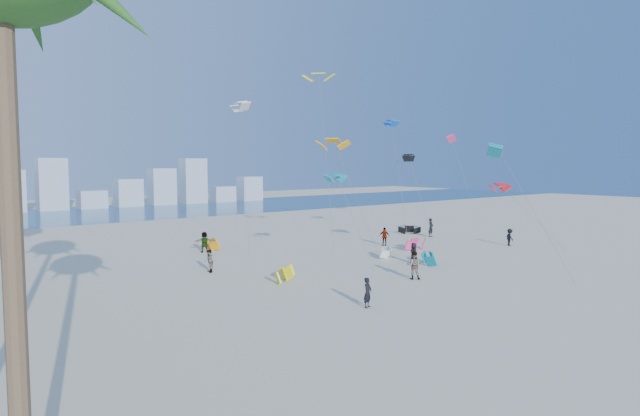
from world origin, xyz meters
TOP-DOWN VIEW (x-y plane):
  - ground at (0.00, 0.00)m, footprint 220.00×220.00m
  - ocean at (0.00, 72.00)m, footprint 220.00×220.00m
  - kitesurfer_near at (-1.88, 5.98)m, footprint 0.69×0.56m
  - kitesurfer_mid at (5.66, 9.36)m, footprint 1.15×1.15m
  - kitesurfers_far at (9.80, 21.03)m, footprint 28.88×16.15m
  - grounded_kites at (9.28, 19.14)m, footprint 27.65×20.43m
  - flying_kites at (14.65, 22.31)m, footprint 30.91×30.68m
  - distant_skyline at (-1.19, 82.00)m, footprint 85.00×3.00m

SIDE VIEW (x-z plane):
  - ground at x=0.00m, z-range 0.00..0.00m
  - ocean at x=0.00m, z-range 0.01..0.01m
  - grounded_kites at x=9.28m, z-range -0.02..0.89m
  - kitesurfer_near at x=-1.88m, z-range 0.00..1.63m
  - kitesurfers_far at x=9.80m, z-range -0.11..1.83m
  - kitesurfer_mid at x=5.66m, z-range 0.00..1.89m
  - distant_skyline at x=-1.19m, z-range -1.11..7.29m
  - flying_kites at x=14.65m, z-range 2.37..19.31m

